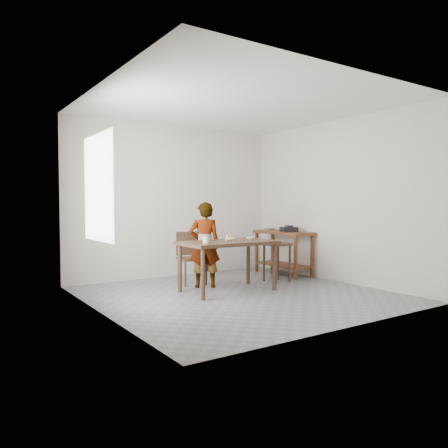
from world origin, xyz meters
TOP-DOWN VIEW (x-y plane):
  - floor at (0.00, 0.00)m, footprint 4.00×4.00m
  - ceiling at (0.00, 0.00)m, footprint 4.00×4.00m
  - wall_back at (0.00, 2.02)m, footprint 4.00×0.04m
  - wall_front at (0.00, -2.02)m, footprint 4.00×0.04m
  - wall_left at (-2.02, 0.00)m, footprint 0.04×4.00m
  - wall_right at (2.02, 0.00)m, footprint 0.04×4.00m
  - window_pane at (-1.97, 0.20)m, footprint 0.02×1.10m
  - dining_table at (0.00, 0.30)m, footprint 1.40×0.80m
  - prep_counter at (1.72, 1.00)m, footprint 0.50×1.20m
  - child at (-0.13, 0.75)m, footprint 0.57×0.49m
  - dining_chair at (-0.17, 1.08)m, footprint 0.47×0.47m
  - stool at (1.13, 0.49)m, footprint 0.37×0.37m
  - glass_tumbler at (-0.46, 0.17)m, footprint 0.09×0.09m
  - small_bowl at (0.44, 0.32)m, footprint 0.16×0.16m
  - banana at (0.09, 0.36)m, footprint 0.17×0.13m
  - serving_bowl at (1.74, 1.44)m, footprint 0.22×0.22m
  - gas_burner at (1.67, 0.81)m, footprint 0.35×0.35m

SIDE VIEW (x-z plane):
  - floor at x=0.00m, z-range -0.04..0.00m
  - stool at x=1.13m, z-range 0.00..0.65m
  - dining_table at x=0.00m, z-range 0.00..0.75m
  - prep_counter at x=1.72m, z-range 0.00..0.80m
  - dining_chair at x=-0.17m, z-range 0.00..0.85m
  - child at x=-0.13m, z-range 0.00..1.33m
  - small_bowl at x=0.44m, z-range 0.75..0.79m
  - banana at x=0.09m, z-range 0.75..0.81m
  - glass_tumbler at x=-0.46m, z-range 0.75..0.85m
  - serving_bowl at x=1.74m, z-range 0.80..0.85m
  - gas_burner at x=1.67m, z-range 0.80..0.89m
  - wall_back at x=0.00m, z-range 0.00..2.70m
  - wall_front at x=0.00m, z-range 0.00..2.70m
  - wall_left at x=-2.02m, z-range 0.00..2.70m
  - wall_right at x=2.02m, z-range 0.00..2.70m
  - window_pane at x=-1.97m, z-range 0.85..2.15m
  - ceiling at x=0.00m, z-range 2.70..2.74m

